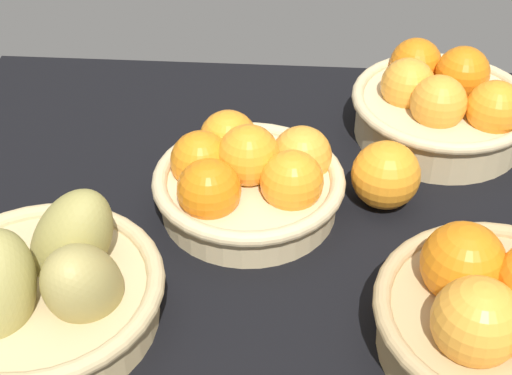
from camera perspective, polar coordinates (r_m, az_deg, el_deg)
name	(u,v)px	position (r cm, az deg, el deg)	size (l,w,h in cm)	color
market_tray	(264,235)	(85.87, 0.61, -3.54)	(84.00, 72.00, 3.00)	black
basket_near_right	(505,318)	(72.16, 18.12, -9.24)	(23.58, 23.58, 11.89)	tan
basket_near_left_pears	(45,289)	(74.46, -15.55, -7.34)	(23.62, 23.62, 13.94)	tan
basket_center	(248,178)	(84.78, -0.61, 0.74)	(21.53, 21.53, 10.33)	#D3BC8C
basket_far_right	(441,104)	(99.31, 13.71, 6.07)	(22.82, 22.82, 10.85)	#D3BC8C
loose_orange_front_gap	(386,175)	(86.70, 9.69, 0.92)	(7.83, 7.83, 7.83)	orange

